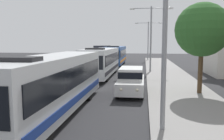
# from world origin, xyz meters

# --- Properties ---
(bus_lead) EXTENTS (2.58, 11.63, 3.21)m
(bus_lead) POSITION_xyz_m (-1.30, 11.49, 1.69)
(bus_lead) COLOR silver
(bus_lead) RESTS_ON ground_plane
(bus_second_in_line) EXTENTS (2.58, 11.12, 3.21)m
(bus_second_in_line) POSITION_xyz_m (-1.30, 25.25, 1.69)
(bus_second_in_line) COLOR silver
(bus_second_in_line) RESTS_ON ground_plane
(bus_middle) EXTENTS (2.58, 10.67, 3.21)m
(bus_middle) POSITION_xyz_m (-1.30, 38.17, 1.69)
(bus_middle) COLOR #284C8C
(bus_middle) RESTS_ON ground_plane
(white_suv) EXTENTS (1.86, 5.03, 1.90)m
(white_suv) POSITION_xyz_m (2.40, 17.00, 1.03)
(white_suv) COLOR white
(white_suv) RESTS_ON ground_plane
(box_truck_oncoming) EXTENTS (2.35, 7.00, 3.15)m
(box_truck_oncoming) POSITION_xyz_m (-4.60, 43.27, 1.70)
(box_truck_oncoming) COLOR navy
(box_truck_oncoming) RESTS_ON ground_plane
(streetlamp_near) EXTENTS (6.46, 0.28, 8.47)m
(streetlamp_near) POSITION_xyz_m (4.10, 9.74, 5.36)
(streetlamp_near) COLOR gray
(streetlamp_near) RESTS_ON sidewalk
(streetlamp_mid) EXTENTS (5.14, 0.28, 7.89)m
(streetlamp_mid) POSITION_xyz_m (4.10, 29.28, 4.96)
(streetlamp_mid) COLOR gray
(streetlamp_mid) RESTS_ON sidewalk
(streetlamp_far) EXTENTS (5.44, 0.28, 7.74)m
(streetlamp_far) POSITION_xyz_m (4.10, 48.81, 4.90)
(streetlamp_far) COLOR gray
(streetlamp_far) RESTS_ON sidewalk
(roadside_tree) EXTENTS (3.74, 3.74, 6.32)m
(roadside_tree) POSITION_xyz_m (7.25, 17.22, 4.58)
(roadside_tree) COLOR #4C3823
(roadside_tree) RESTS_ON sidewalk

